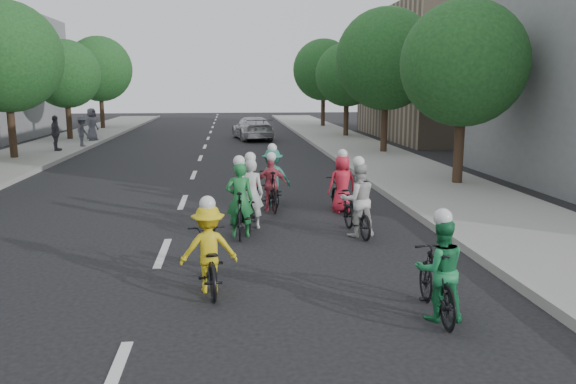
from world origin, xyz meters
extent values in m
plane|color=black|center=(0.00, 0.00, 0.00)|extent=(120.00, 120.00, 0.00)
cube|color=#999993|center=(-6.05, 10.00, 0.09)|extent=(0.18, 80.00, 0.18)
cube|color=gray|center=(8.00, 10.00, 0.07)|extent=(4.00, 80.00, 0.15)
cube|color=#999993|center=(6.05, 10.00, 0.09)|extent=(0.18, 80.00, 0.18)
cube|color=gray|center=(16.00, 24.00, 4.00)|extent=(10.00, 14.00, 8.00)
cylinder|color=black|center=(-8.20, 15.00, 1.24)|extent=(0.32, 0.32, 2.48)
sphere|color=#16431C|center=(-8.20, 15.00, 4.53)|extent=(4.80, 4.80, 4.80)
cylinder|color=black|center=(-8.20, 24.00, 1.14)|extent=(0.32, 0.32, 2.27)
sphere|color=#16431C|center=(-8.20, 24.00, 3.97)|extent=(4.00, 4.00, 4.00)
cylinder|color=black|center=(-8.20, 33.00, 1.24)|extent=(0.32, 0.32, 2.48)
sphere|color=#16431C|center=(-8.20, 33.00, 4.53)|extent=(4.80, 4.80, 4.80)
cylinder|color=black|center=(8.80, 6.60, 1.14)|extent=(0.32, 0.32, 2.27)
sphere|color=#16431C|center=(8.80, 6.60, 3.97)|extent=(4.00, 4.00, 4.00)
cylinder|color=black|center=(8.80, 15.60, 1.24)|extent=(0.32, 0.32, 2.48)
sphere|color=#16431C|center=(8.80, 15.60, 4.53)|extent=(4.80, 4.80, 4.80)
cylinder|color=black|center=(8.80, 24.60, 1.14)|extent=(0.32, 0.32, 2.27)
sphere|color=#16431C|center=(8.80, 24.60, 3.97)|extent=(4.00, 4.00, 4.00)
cylinder|color=black|center=(8.80, 33.60, 1.24)|extent=(0.32, 0.32, 2.48)
sphere|color=#16431C|center=(8.80, 33.60, 4.53)|extent=(4.80, 4.80, 4.80)
imported|color=black|center=(1.83, 1.95, 0.47)|extent=(0.84, 1.84, 0.93)
imported|color=silver|center=(1.83, 1.85, 0.82)|extent=(0.64, 0.46, 1.64)
sphere|color=silver|center=(1.83, 1.85, 1.66)|extent=(0.26, 0.26, 0.26)
imported|color=black|center=(4.28, -3.57, 0.51)|extent=(0.58, 1.72, 1.02)
imported|color=#1C7E45|center=(4.28, -3.67, 0.73)|extent=(0.75, 0.60, 1.47)
sphere|color=silver|center=(4.28, -3.67, 1.49)|extent=(0.26, 0.26, 0.26)
imported|color=black|center=(1.00, -2.12, 0.47)|extent=(0.82, 1.85, 0.94)
imported|color=yellow|center=(1.00, -2.22, 0.71)|extent=(0.98, 0.63, 1.43)
sphere|color=silver|center=(1.00, -2.22, 1.45)|extent=(0.26, 0.26, 0.26)
imported|color=black|center=(2.45, 3.74, 0.54)|extent=(0.65, 1.84, 1.08)
imported|color=#C64657|center=(2.45, 3.64, 0.71)|extent=(0.86, 0.41, 1.42)
sphere|color=silver|center=(2.45, 3.64, 1.44)|extent=(0.26, 0.26, 0.26)
imported|color=black|center=(4.28, 3.40, 0.43)|extent=(0.77, 1.70, 0.86)
imported|color=red|center=(4.28, 3.30, 0.76)|extent=(0.80, 0.57, 1.52)
sphere|color=silver|center=(4.28, 3.30, 1.54)|extent=(0.26, 0.26, 0.26)
imported|color=black|center=(1.56, 1.21, 0.52)|extent=(0.53, 1.73, 1.03)
imported|color=#207737|center=(1.56, 1.11, 0.83)|extent=(0.61, 0.41, 1.65)
sphere|color=silver|center=(1.56, 1.11, 1.67)|extent=(0.26, 0.26, 0.26)
imported|color=black|center=(4.15, 1.00, 0.44)|extent=(0.78, 1.74, 0.88)
imported|color=silver|center=(4.15, 0.90, 0.82)|extent=(0.86, 0.71, 1.63)
sphere|color=silver|center=(4.15, 0.90, 1.65)|extent=(0.26, 0.26, 0.26)
imported|color=black|center=(2.52, 4.38, 0.49)|extent=(0.68, 1.68, 0.98)
imported|color=#297D6A|center=(2.52, 4.28, 0.79)|extent=(1.09, 0.72, 1.58)
sphere|color=silver|center=(2.52, 4.28, 1.60)|extent=(0.26, 0.26, 0.26)
imported|color=#BCBBC1|center=(2.78, 23.89, 0.71)|extent=(2.70, 5.11, 1.41)
imported|color=silver|center=(2.60, 26.29, 0.63)|extent=(1.82, 3.84, 1.27)
imported|color=#4B4D57|center=(-6.30, 19.41, 0.95)|extent=(0.71, 1.09, 1.60)
imported|color=#494753|center=(-7.08, 17.46, 1.01)|extent=(0.43, 1.01, 1.72)
imported|color=#545361|center=(-6.58, 22.72, 1.08)|extent=(0.84, 1.05, 1.87)
camera|label=1|loc=(1.37, -10.96, 3.27)|focal=35.00mm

